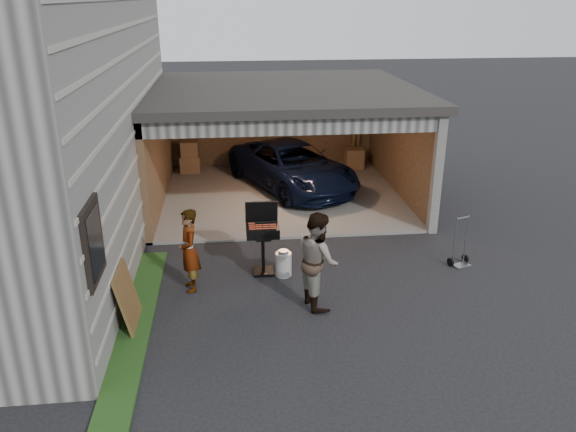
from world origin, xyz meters
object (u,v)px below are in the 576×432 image
object	(u,v)px
propane_tank	(283,264)
bbq_grill	(263,233)
minivan	(292,168)
woman	(189,251)
plywood_panel	(128,298)
hand_truck	(460,256)
man	(318,260)

from	to	relation	value
propane_tank	bbq_grill	bearing A→B (deg)	153.75
propane_tank	minivan	bearing A→B (deg)	81.53
woman	propane_tank	size ratio (longest dim) A/B	3.29
plywood_panel	hand_truck	bearing A→B (deg)	14.03
man	hand_truck	bearing A→B (deg)	-81.64
propane_tank	plywood_panel	distance (m)	3.07
bbq_grill	plywood_panel	world-z (taller)	bbq_grill
minivan	woman	world-z (taller)	woman
woman	bbq_grill	distance (m)	1.46
man	bbq_grill	world-z (taller)	man
hand_truck	plywood_panel	bearing A→B (deg)	174.33
bbq_grill	propane_tank	xyz separation A→B (m)	(0.38, -0.19, -0.59)
plywood_panel	minivan	bearing A→B (deg)	62.55
minivan	propane_tank	world-z (taller)	minivan
bbq_grill	propane_tank	world-z (taller)	bbq_grill
bbq_grill	propane_tank	bearing A→B (deg)	-26.25
woman	propane_tank	distance (m)	1.85
bbq_grill	hand_truck	xyz separation A→B (m)	(3.93, -0.13, -0.63)
plywood_panel	hand_truck	xyz separation A→B (m)	(6.22, 1.55, -0.32)
plywood_panel	propane_tank	bearing A→B (deg)	29.40
propane_tank	plywood_panel	size ratio (longest dim) A/B	0.45
woman	propane_tank	world-z (taller)	woman
minivan	plywood_panel	bearing A→B (deg)	-141.55
man	plywood_panel	xyz separation A→B (m)	(-3.14, -0.38, -0.34)
minivan	plywood_panel	xyz separation A→B (m)	(-3.42, -6.59, -0.11)
woman	plywood_panel	size ratio (longest dim) A/B	1.49
minivan	hand_truck	distance (m)	5.77
bbq_grill	plywood_panel	distance (m)	2.86
hand_truck	propane_tank	bearing A→B (deg)	161.14
propane_tank	hand_truck	distance (m)	3.55
man	hand_truck	world-z (taller)	man
minivan	hand_truck	xyz separation A→B (m)	(2.80, -5.03, -0.42)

